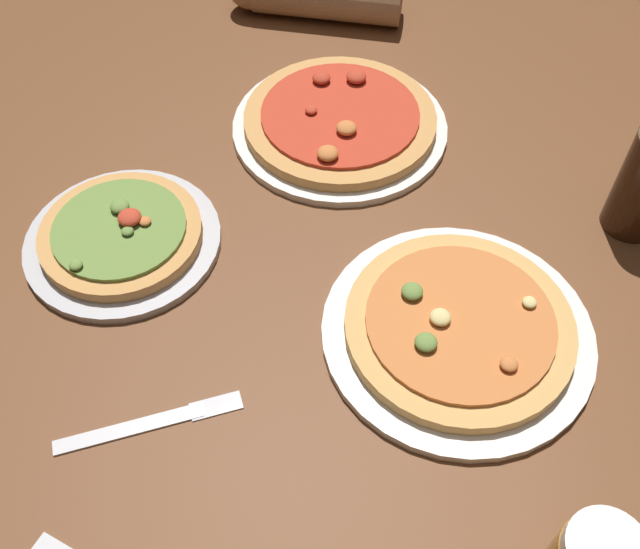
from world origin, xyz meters
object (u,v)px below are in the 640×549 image
at_px(pizza_plate_side, 340,122).
at_px(knife_right, 151,422).
at_px(pizza_plate_far, 122,236).
at_px(pizza_plate_near, 458,328).

distance_m(pizza_plate_side, knife_right, 0.55).
xyz_separation_m(pizza_plate_far, knife_right, (-0.02, -0.28, -0.01)).
distance_m(pizza_plate_near, pizza_plate_side, 0.41).
height_order(pizza_plate_near, pizza_plate_side, pizza_plate_side).
height_order(pizza_plate_far, pizza_plate_side, same).
distance_m(pizza_plate_far, knife_right, 0.28).
bearing_deg(pizza_plate_near, pizza_plate_far, 140.74).
relative_size(pizza_plate_side, knife_right, 1.55).
height_order(pizza_plate_near, knife_right, pizza_plate_near).
bearing_deg(pizza_plate_far, pizza_plate_side, 17.46).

